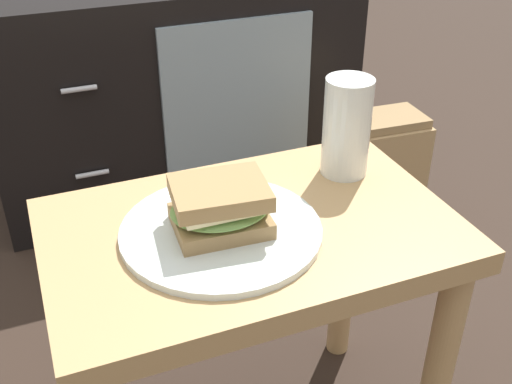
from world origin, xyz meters
TOP-DOWN VIEW (x-y plane):
  - side_table at (0.00, 0.00)m, footprint 0.56×0.36m
  - tv_cabinet at (0.13, 0.95)m, footprint 0.96×0.46m
  - plate at (-0.05, -0.01)m, footprint 0.27×0.27m
  - sandwich_front at (-0.05, -0.01)m, footprint 0.14×0.11m
  - beer_glass at (0.19, 0.08)m, footprint 0.07×0.07m
  - paper_bag at (0.52, 0.48)m, footprint 0.22×0.15m

SIDE VIEW (x-z plane):
  - paper_bag at x=0.52m, z-range 0.00..0.33m
  - tv_cabinet at x=0.13m, z-range 0.00..0.58m
  - side_table at x=0.00m, z-range 0.14..0.60m
  - plate at x=-0.05m, z-range 0.46..0.47m
  - sandwich_front at x=-0.05m, z-range 0.47..0.54m
  - beer_glass at x=0.19m, z-range 0.46..0.61m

